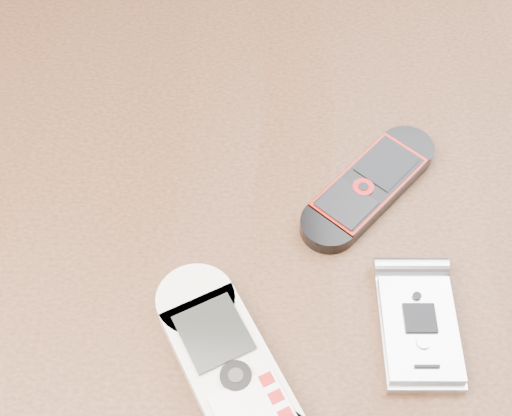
{
  "coord_description": "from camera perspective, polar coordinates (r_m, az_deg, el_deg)",
  "views": [
    {
      "loc": [
        0.01,
        -0.28,
        1.16
      ],
      "look_at": [
        0.01,
        0.0,
        0.76
      ],
      "focal_mm": 50.0,
      "sensor_mm": 36.0,
      "label": 1
    }
  ],
  "objects": [
    {
      "name": "table",
      "position": [
        0.59,
        -0.49,
        -6.48
      ],
      "size": [
        1.2,
        0.8,
        0.75
      ],
      "color": "black",
      "rests_on": "ground"
    },
    {
      "name": "nokia_white",
      "position": [
        0.43,
        -1.95,
        -13.05
      ],
      "size": [
        0.11,
        0.16,
        0.02
      ],
      "primitive_type": "cube",
      "rotation": [
        0.0,
        0.0,
        0.47
      ],
      "color": "silver",
      "rests_on": "table"
    },
    {
      "name": "nokia_black_red",
      "position": [
        0.51,
        9.02,
        1.73
      ],
      "size": [
        0.12,
        0.12,
        0.01
      ],
      "primitive_type": "cube",
      "rotation": [
        0.0,
        0.0,
        -0.74
      ],
      "color": "black",
      "rests_on": "table"
    },
    {
      "name": "motorola_razr",
      "position": [
        0.46,
        12.89,
        -9.2
      ],
      "size": [
        0.05,
        0.09,
        0.01
      ],
      "primitive_type": "cube",
      "rotation": [
        0.0,
        0.0,
        0.0
      ],
      "color": "#B6B6BA",
      "rests_on": "table"
    }
  ]
}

